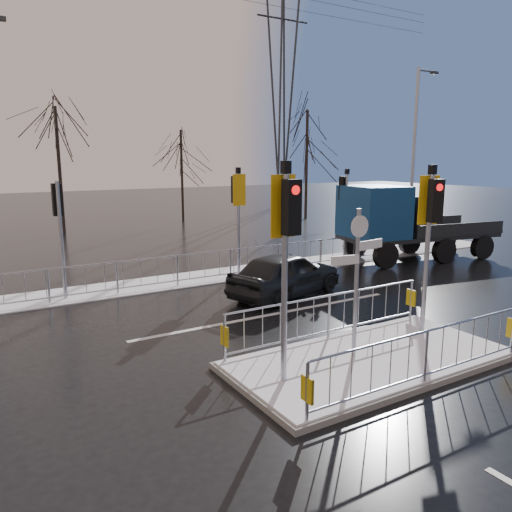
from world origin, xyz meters
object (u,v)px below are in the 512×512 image
car_far_lane (286,274)px  street_lamp_right (415,153)px  flatbed_truck (393,221)px  traffic_island (371,345)px

car_far_lane → street_lamp_right: street_lamp_right is taller
car_far_lane → street_lamp_right: (9.16, 3.32, 3.69)m
flatbed_truck → traffic_island: bearing=-138.3°
flatbed_truck → street_lamp_right: street_lamp_right is taller
car_far_lane → street_lamp_right: size_ratio=0.51×
car_far_lane → street_lamp_right: 10.42m
car_far_lane → flatbed_truck: bearing=-89.4°
traffic_island → flatbed_truck: (8.12, 7.24, 1.26)m
traffic_island → car_far_lane: 5.37m
traffic_island → flatbed_truck: 10.95m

